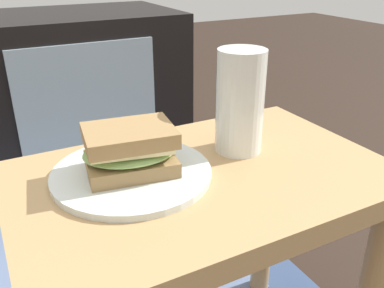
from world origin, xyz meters
TOP-DOWN VIEW (x-y plane):
  - side_table at (0.00, 0.00)m, footprint 0.56×0.36m
  - tv_cabinet at (-0.10, 0.95)m, footprint 0.96×0.46m
  - area_rug at (-0.24, 0.44)m, footprint 1.23×0.74m
  - plate at (-0.10, 0.04)m, footprint 0.23×0.23m
  - sandwich_front at (-0.10, 0.04)m, footprint 0.15×0.12m
  - beer_glass at (0.09, 0.04)m, footprint 0.08×0.08m

SIDE VIEW (x-z plane):
  - area_rug at x=-0.24m, z-range 0.00..0.01m
  - tv_cabinet at x=-0.10m, z-range 0.00..0.58m
  - side_table at x=0.00m, z-range 0.14..0.60m
  - plate at x=-0.10m, z-range 0.46..0.47m
  - sandwich_front at x=-0.10m, z-range 0.47..0.54m
  - beer_glass at x=0.09m, z-range 0.46..0.62m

